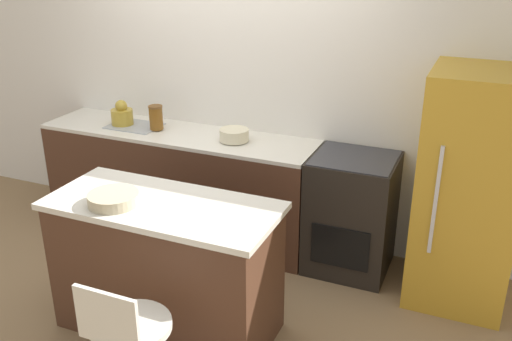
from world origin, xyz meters
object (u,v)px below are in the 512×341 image
refrigerator (469,190)px  kettle (122,115)px  oven_range (351,214)px  mixing_bowl (234,135)px

refrigerator → kettle: refrigerator is taller
oven_range → kettle: bearing=-179.7°
oven_range → refrigerator: size_ratio=0.56×
refrigerator → kettle: bearing=179.1°
kettle → mixing_bowl: bearing=0.0°
mixing_bowl → oven_range: bearing=0.5°
refrigerator → oven_range: bearing=176.1°
oven_range → refrigerator: (0.81, -0.06, 0.37)m
oven_range → kettle: size_ratio=4.32×
kettle → mixing_bowl: kettle is taller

